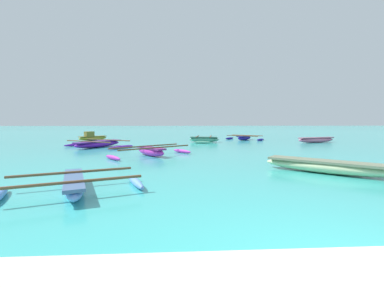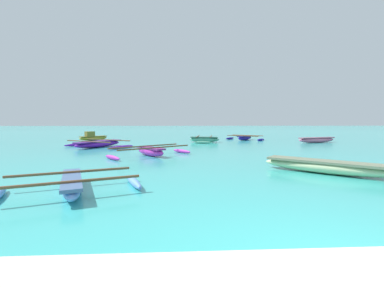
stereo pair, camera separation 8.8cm
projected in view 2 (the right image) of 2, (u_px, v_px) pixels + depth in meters
moored_boat_0 at (72, 184)px, 6.34m from camera, size 3.62×2.73×0.42m
moored_boat_1 at (245, 138)px, 24.69m from camera, size 3.59×3.45×0.46m
moored_boat_2 at (150, 151)px, 13.07m from camera, size 4.29×3.76×0.50m
moored_boat_3 at (93, 137)px, 24.29m from camera, size 2.37×2.42×0.85m
moored_boat_4 at (317, 140)px, 21.54m from camera, size 3.76×1.71×0.44m
moored_boat_5 at (99, 144)px, 17.67m from camera, size 4.91×4.23×0.49m
moored_boat_6 at (326, 166)px, 8.60m from camera, size 3.67×3.35×0.43m
moored_boat_7 at (204, 139)px, 22.06m from camera, size 2.62×3.40×0.53m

